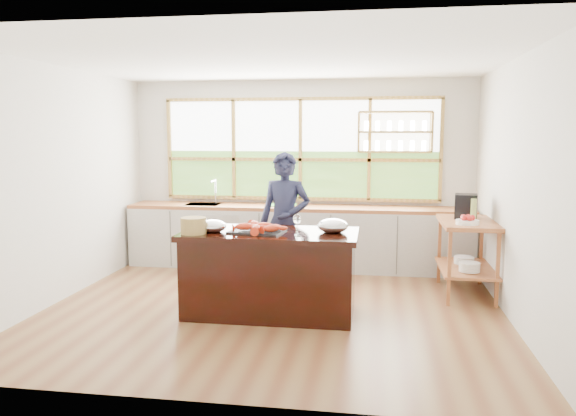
% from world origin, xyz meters
% --- Properties ---
extents(ground_plane, '(5.00, 5.00, 0.00)m').
position_xyz_m(ground_plane, '(0.00, 0.00, 0.00)').
color(ground_plane, brown).
extents(room_shell, '(5.02, 4.52, 2.71)m').
position_xyz_m(room_shell, '(0.02, 0.51, 1.75)').
color(room_shell, silver).
rests_on(room_shell, ground_plane).
extents(back_counter, '(4.90, 0.63, 0.90)m').
position_xyz_m(back_counter, '(-0.02, 1.94, 0.45)').
color(back_counter, beige).
rests_on(back_counter, ground_plane).
extents(right_shelf_unit, '(0.62, 1.10, 0.90)m').
position_xyz_m(right_shelf_unit, '(2.19, 0.89, 0.60)').
color(right_shelf_unit, '#A26332').
rests_on(right_shelf_unit, ground_plane).
extents(island, '(1.85, 0.90, 0.90)m').
position_xyz_m(island, '(0.00, -0.20, 0.45)').
color(island, black).
rests_on(island, ground_plane).
extents(cook, '(0.67, 0.48, 1.71)m').
position_xyz_m(cook, '(0.02, 0.68, 0.86)').
color(cook, '#1A1D36').
rests_on(cook, ground_plane).
extents(potted_plant, '(0.15, 0.12, 0.25)m').
position_xyz_m(potted_plant, '(-0.32, 2.00, 1.03)').
color(potted_plant, slate).
rests_on(potted_plant, back_counter).
extents(cutting_board, '(0.41, 0.31, 0.01)m').
position_xyz_m(cutting_board, '(-0.23, 1.94, 0.91)').
color(cutting_board, green).
rests_on(cutting_board, back_counter).
extents(espresso_machine, '(0.30, 0.31, 0.30)m').
position_xyz_m(espresso_machine, '(2.19, 1.09, 1.05)').
color(espresso_machine, black).
rests_on(espresso_machine, right_shelf_unit).
extents(wine_bottle, '(0.08, 0.08, 0.27)m').
position_xyz_m(wine_bottle, '(2.24, 0.84, 1.04)').
color(wine_bottle, '#95A955').
rests_on(wine_bottle, right_shelf_unit).
extents(fruit_bowl, '(0.26, 0.26, 0.11)m').
position_xyz_m(fruit_bowl, '(2.14, 0.61, 0.94)').
color(fruit_bowl, white).
rests_on(fruit_bowl, right_shelf_unit).
extents(slate_board, '(0.60, 0.47, 0.02)m').
position_xyz_m(slate_board, '(-0.13, -0.24, 0.91)').
color(slate_board, black).
rests_on(slate_board, island).
extents(lobster_pile, '(0.52, 0.48, 0.08)m').
position_xyz_m(lobster_pile, '(-0.11, -0.27, 0.96)').
color(lobster_pile, '#E64127').
rests_on(lobster_pile, slate_board).
extents(mixing_bowl_left, '(0.29, 0.29, 0.14)m').
position_xyz_m(mixing_bowl_left, '(-0.59, -0.32, 0.96)').
color(mixing_bowl_left, silver).
rests_on(mixing_bowl_left, island).
extents(mixing_bowl_right, '(0.32, 0.32, 0.16)m').
position_xyz_m(mixing_bowl_right, '(0.66, -0.14, 0.97)').
color(mixing_bowl_right, silver).
rests_on(mixing_bowl_right, island).
extents(wine_glass, '(0.08, 0.08, 0.22)m').
position_xyz_m(wine_glass, '(0.32, -0.40, 1.06)').
color(wine_glass, white).
rests_on(wine_glass, island).
extents(wicker_basket, '(0.26, 0.26, 0.17)m').
position_xyz_m(wicker_basket, '(-0.76, -0.44, 0.98)').
color(wicker_basket, '#A78743').
rests_on(wicker_basket, island).
extents(parchment_roll, '(0.16, 0.31, 0.08)m').
position_xyz_m(parchment_roll, '(-0.79, 0.00, 0.94)').
color(parchment_roll, white).
rests_on(parchment_roll, island).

